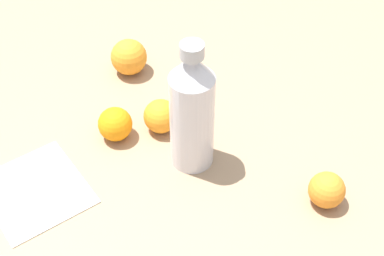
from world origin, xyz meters
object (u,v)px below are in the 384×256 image
(orange_3, at_px, (161,116))
(water_bottle, at_px, (192,110))
(orange_2, at_px, (115,124))
(folded_napkin, at_px, (36,190))
(orange_1, at_px, (327,190))
(orange_0, at_px, (129,57))

(orange_3, bearing_deg, water_bottle, -155.36)
(orange_2, bearing_deg, folded_napkin, 123.44)
(orange_1, bearing_deg, folded_napkin, 74.62)
(water_bottle, height_order, orange_2, water_bottle)
(orange_2, relative_size, folded_napkin, 0.37)
(water_bottle, relative_size, orange_0, 3.37)
(orange_0, distance_m, orange_1, 0.52)
(orange_2, height_order, orange_3, same)
(orange_1, bearing_deg, orange_2, 54.27)
(orange_3, bearing_deg, orange_1, -134.70)
(orange_1, relative_size, folded_napkin, 0.36)
(orange_1, bearing_deg, orange_0, 32.70)
(orange_0, bearing_deg, orange_1, -147.30)
(orange_0, bearing_deg, orange_3, -169.98)
(folded_napkin, bearing_deg, water_bottle, -86.90)
(orange_1, bearing_deg, water_bottle, 53.34)
(orange_0, relative_size, orange_2, 1.18)
(orange_3, bearing_deg, folded_napkin, 113.35)
(water_bottle, bearing_deg, orange_0, -72.67)
(water_bottle, height_order, orange_3, water_bottle)
(orange_0, bearing_deg, orange_2, 164.16)
(orange_3, height_order, folded_napkin, orange_3)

